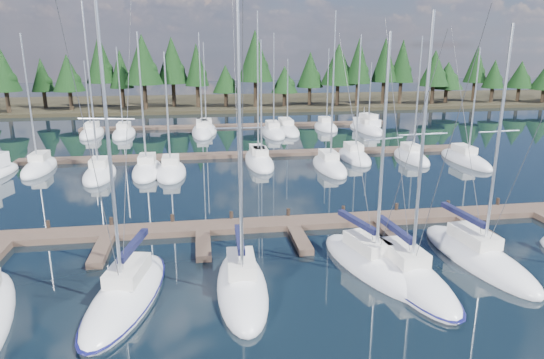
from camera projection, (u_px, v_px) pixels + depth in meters
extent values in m
plane|color=black|center=(266.00, 179.00, 44.64)|extent=(260.00, 260.00, 0.00)
cube|color=#2B2618|center=(227.00, 103.00, 101.71)|extent=(220.00, 30.00, 0.60)
cube|color=brown|center=(291.00, 223.00, 33.16)|extent=(44.00, 2.00, 0.40)
cube|color=brown|center=(101.00, 252.00, 28.56)|extent=(0.90, 4.00, 0.40)
cube|color=brown|center=(203.00, 246.00, 29.43)|extent=(0.90, 4.00, 0.40)
cube|color=brown|center=(300.00, 240.00, 30.30)|extent=(0.90, 4.00, 0.40)
cube|color=brown|center=(391.00, 234.00, 31.17)|extent=(0.90, 4.00, 0.40)
cube|color=brown|center=(477.00, 229.00, 32.04)|extent=(0.90, 4.00, 0.40)
cylinder|color=black|center=(48.00, 227.00, 31.72)|extent=(0.26, 0.26, 0.90)
cylinder|color=black|center=(112.00, 224.00, 32.30)|extent=(0.26, 0.26, 0.90)
cylinder|color=black|center=(173.00, 221.00, 32.88)|extent=(0.26, 0.26, 0.90)
cylinder|color=black|center=(231.00, 218.00, 33.46)|extent=(0.26, 0.26, 0.90)
cylinder|color=black|center=(288.00, 215.00, 34.04)|extent=(0.26, 0.26, 0.90)
cylinder|color=black|center=(343.00, 212.00, 34.63)|extent=(0.26, 0.26, 0.90)
cylinder|color=black|center=(396.00, 209.00, 35.21)|extent=(0.26, 0.26, 0.90)
cylinder|color=black|center=(448.00, 206.00, 35.79)|extent=(0.26, 0.26, 0.90)
cylinder|color=black|center=(498.00, 204.00, 36.37)|extent=(0.26, 0.26, 0.90)
cube|color=brown|center=(254.00, 154.00, 54.11)|extent=(50.00, 1.80, 0.40)
cube|color=brown|center=(239.00, 126.00, 73.16)|extent=(46.00, 1.80, 0.40)
ellipsoid|color=white|center=(126.00, 297.00, 23.48)|extent=(4.50, 9.45, 1.90)
cube|color=silver|center=(128.00, 271.00, 23.60)|extent=(2.05, 3.15, 0.70)
cylinder|color=silver|center=(108.00, 135.00, 20.89)|extent=(0.19, 0.19, 14.40)
cylinder|color=silver|center=(134.00, 247.00, 24.44)|extent=(0.92, 3.94, 0.12)
cube|color=#131534|center=(134.00, 245.00, 24.40)|extent=(1.11, 3.81, 0.30)
cylinder|color=silver|center=(106.00, 119.00, 20.69)|extent=(2.42, 0.56, 0.07)
cylinder|color=#3F3F44|center=(89.00, 148.00, 19.05)|extent=(0.82, 3.86, 14.71)
cylinder|color=#3F3F44|center=(127.00, 129.00, 23.24)|extent=(1.01, 4.75, 14.71)
ellipsoid|color=#0E0F46|center=(126.00, 296.00, 23.46)|extent=(4.68, 9.83, 0.18)
ellipsoid|color=white|center=(242.00, 289.00, 24.29)|extent=(2.74, 8.56, 1.90)
cube|color=silver|center=(241.00, 264.00, 24.37)|extent=(1.45, 2.75, 0.70)
cylinder|color=silver|center=(240.00, 143.00, 21.85)|extent=(0.16, 0.16, 13.41)
cylinder|color=silver|center=(240.00, 242.00, 25.14)|extent=(0.22, 3.74, 0.12)
cube|color=#131534|center=(240.00, 239.00, 25.10)|extent=(0.45, 3.57, 0.30)
cylinder|color=silver|center=(240.00, 128.00, 21.67)|extent=(2.26, 0.13, 0.07)
cylinder|color=#3F3F44|center=(243.00, 155.00, 20.15)|extent=(0.13, 3.68, 13.72)
cylinder|color=#3F3F44|center=(237.00, 137.00, 24.05)|extent=(0.16, 4.53, 13.72)
ellipsoid|color=white|center=(371.00, 266.00, 26.81)|extent=(4.80, 9.22, 1.90)
cube|color=silver|center=(367.00, 243.00, 26.88)|extent=(2.11, 3.10, 0.70)
cylinder|color=silver|center=(383.00, 150.00, 24.64)|extent=(0.20, 0.20, 11.60)
cylinder|color=silver|center=(357.00, 224.00, 27.61)|extent=(1.12, 3.79, 0.12)
cube|color=#131534|center=(357.00, 222.00, 27.57)|extent=(1.30, 3.68, 0.30)
cylinder|color=silver|center=(384.00, 139.00, 24.48)|extent=(2.28, 0.67, 0.07)
cylinder|color=#3F3F44|center=(407.00, 161.00, 23.00)|extent=(1.02, 3.71, 11.91)
cylinder|color=#3F3F44|center=(357.00, 145.00, 26.74)|extent=(1.25, 4.56, 11.91)
ellipsoid|color=white|center=(407.00, 277.00, 25.58)|extent=(3.57, 9.38, 1.90)
cube|color=silver|center=(404.00, 252.00, 25.69)|extent=(1.79, 3.05, 0.70)
cylinder|color=silver|center=(422.00, 147.00, 23.25)|extent=(0.17, 0.17, 12.47)
cylinder|color=silver|center=(395.00, 232.00, 26.52)|extent=(0.45, 4.04, 0.12)
cube|color=#131534|center=(395.00, 229.00, 26.48)|extent=(0.66, 3.87, 0.30)
cylinder|color=silver|center=(423.00, 134.00, 23.08)|extent=(2.55, 0.28, 0.07)
cylinder|color=#3F3F44|center=(445.00, 159.00, 21.44)|extent=(0.35, 3.97, 12.78)
cylinder|color=#3F3F44|center=(398.00, 141.00, 25.57)|extent=(0.43, 4.88, 12.78)
ellipsoid|color=#0E0F46|center=(407.00, 276.00, 25.56)|extent=(3.71, 9.76, 0.18)
ellipsoid|color=white|center=(477.00, 259.00, 27.75)|extent=(3.68, 9.96, 1.90)
cube|color=silver|center=(474.00, 236.00, 27.88)|extent=(1.80, 3.25, 0.70)
cylinder|color=silver|center=(498.00, 143.00, 25.46)|extent=(0.18, 0.18, 12.01)
cylinder|color=silver|center=(463.00, 217.00, 28.77)|extent=(0.54, 4.27, 0.12)
cube|color=#131534|center=(463.00, 215.00, 28.73)|extent=(0.75, 4.10, 0.30)
cylinder|color=silver|center=(499.00, 131.00, 25.30)|extent=(2.45, 0.31, 0.07)
cylinder|color=#3F3F44|center=(527.00, 154.00, 23.55)|extent=(0.45, 4.20, 12.32)
cylinder|color=#3F3F44|center=(467.00, 137.00, 27.91)|extent=(0.54, 5.17, 12.32)
ellipsoid|color=white|center=(40.00, 169.00, 47.92)|extent=(2.60, 7.95, 1.90)
cube|color=silver|center=(39.00, 156.00, 47.98)|extent=(1.43, 2.54, 0.70)
cylinder|color=silver|center=(29.00, 99.00, 45.71)|extent=(0.16, 0.16, 12.02)
ellipsoid|color=white|center=(100.00, 175.00, 45.51)|extent=(2.77, 7.54, 1.90)
cube|color=silver|center=(99.00, 162.00, 45.55)|extent=(1.52, 2.41, 0.70)
cylinder|color=silver|center=(90.00, 88.00, 42.98)|extent=(0.16, 0.16, 14.57)
ellipsoid|color=white|center=(147.00, 171.00, 46.88)|extent=(2.76, 8.16, 1.90)
cube|color=silver|center=(147.00, 158.00, 46.95)|extent=(1.52, 2.61, 0.70)
cylinder|color=silver|center=(142.00, 100.00, 44.64)|extent=(0.16, 0.16, 12.13)
ellipsoid|color=white|center=(171.00, 173.00, 46.34)|extent=(2.82, 7.45, 1.90)
cube|color=silver|center=(171.00, 160.00, 46.37)|extent=(1.55, 2.38, 0.70)
cylinder|color=silver|center=(167.00, 110.00, 44.37)|extent=(0.16, 0.16, 10.37)
ellipsoid|color=white|center=(258.00, 162.00, 50.81)|extent=(2.52, 9.54, 1.90)
cube|color=silver|center=(257.00, 150.00, 50.94)|extent=(1.38, 3.05, 0.70)
cylinder|color=silver|center=(258.00, 86.00, 48.24)|extent=(0.16, 0.16, 14.13)
ellipsoid|color=white|center=(261.00, 164.00, 50.00)|extent=(2.46, 7.84, 1.90)
cube|color=silver|center=(261.00, 151.00, 50.05)|extent=(1.35, 2.51, 0.70)
cylinder|color=silver|center=(261.00, 100.00, 47.86)|extent=(0.16, 0.16, 11.48)
ellipsoid|color=white|center=(329.00, 167.00, 48.52)|extent=(2.69, 8.59, 1.90)
cube|color=silver|center=(328.00, 155.00, 48.61)|extent=(1.48, 2.75, 0.70)
cylinder|color=silver|center=(333.00, 88.00, 46.01)|extent=(0.16, 0.16, 14.00)
ellipsoid|color=white|center=(354.00, 158.00, 52.54)|extent=(2.81, 7.62, 1.90)
cube|color=silver|center=(354.00, 146.00, 52.58)|extent=(1.55, 2.44, 0.70)
cylinder|color=silver|center=(358.00, 94.00, 50.34)|extent=(0.16, 0.16, 12.02)
ellipsoid|color=white|center=(411.00, 158.00, 52.30)|extent=(2.43, 7.47, 1.90)
cube|color=silver|center=(411.00, 147.00, 52.34)|extent=(1.34, 2.39, 0.70)
cylinder|color=silver|center=(418.00, 95.00, 50.13)|extent=(0.16, 0.16, 11.83)
ellipsoid|color=white|center=(465.00, 161.00, 51.23)|extent=(2.60, 9.24, 1.90)
cube|color=silver|center=(464.00, 149.00, 51.35)|extent=(1.43, 2.96, 0.70)
cylinder|color=silver|center=(474.00, 102.00, 49.13)|extent=(0.16, 0.16, 10.74)
ellipsoid|color=white|center=(92.00, 134.00, 66.56)|extent=(2.89, 8.49, 1.90)
cube|color=silver|center=(92.00, 125.00, 66.65)|extent=(1.59, 2.72, 0.70)
cylinder|color=silver|center=(87.00, 95.00, 64.73)|extent=(0.16, 0.16, 8.98)
ellipsoid|color=white|center=(124.00, 134.00, 66.28)|extent=(2.92, 8.49, 1.90)
cube|color=silver|center=(124.00, 125.00, 66.36)|extent=(1.61, 2.72, 0.70)
cylinder|color=silver|center=(120.00, 89.00, 64.20)|extent=(0.16, 0.16, 10.75)
ellipsoid|color=white|center=(202.00, 132.00, 67.87)|extent=(2.89, 11.27, 1.90)
cube|color=silver|center=(202.00, 123.00, 68.08)|extent=(1.59, 3.61, 0.70)
cylinder|color=silver|center=(200.00, 81.00, 65.42)|extent=(0.16, 0.16, 12.57)
ellipsoid|color=white|center=(206.00, 130.00, 69.34)|extent=(2.88, 8.91, 1.90)
cube|color=silver|center=(206.00, 122.00, 69.44)|extent=(1.58, 2.85, 0.70)
cylinder|color=silver|center=(205.00, 85.00, 67.17)|extent=(0.16, 0.16, 11.33)
ellipsoid|color=white|center=(273.00, 133.00, 67.22)|extent=(2.90, 10.01, 1.90)
cube|color=silver|center=(273.00, 124.00, 67.38)|extent=(1.59, 3.20, 0.70)
cylinder|color=silver|center=(274.00, 81.00, 64.84)|extent=(0.16, 0.16, 12.50)
ellipsoid|color=white|center=(287.00, 130.00, 69.78)|extent=(2.99, 11.95, 1.90)
cube|color=silver|center=(286.00, 121.00, 70.02)|extent=(1.64, 3.82, 0.70)
cylinder|color=silver|center=(288.00, 92.00, 67.75)|extent=(0.16, 0.16, 9.15)
ellipsoid|color=white|center=(326.00, 128.00, 71.57)|extent=(2.99, 7.30, 1.90)
cube|color=silver|center=(325.00, 119.00, 71.59)|extent=(1.64, 2.33, 0.70)
cylinder|color=silver|center=(328.00, 86.00, 69.58)|extent=(0.16, 0.16, 10.51)
ellipsoid|color=white|center=(367.00, 130.00, 69.91)|extent=(2.75, 9.95, 1.90)
cube|color=silver|center=(366.00, 121.00, 70.06)|extent=(1.51, 3.18, 0.70)
cylinder|color=silver|center=(370.00, 94.00, 68.05)|extent=(0.16, 0.16, 8.65)
ellipsoid|color=white|center=(366.00, 129.00, 70.87)|extent=(4.57, 8.24, 1.57)
cube|color=white|center=(367.00, 122.00, 70.59)|extent=(3.02, 4.67, 1.04)
cube|color=silver|center=(369.00, 116.00, 70.02)|extent=(2.10, 3.02, 0.78)
cylinder|color=silver|center=(364.00, 112.00, 70.91)|extent=(0.10, 0.10, 1.39)
cylinder|color=black|center=(8.00, 102.00, 83.81)|extent=(0.70, 0.70, 3.66)
cone|color=black|center=(3.00, 70.00, 82.37)|extent=(5.25, 5.25, 7.12)
ellipsoid|color=black|center=(8.00, 80.00, 82.88)|extent=(3.15, 3.15, 3.15)
cylinder|color=black|center=(45.00, 100.00, 89.98)|extent=(0.70, 0.70, 3.10)
cone|color=black|center=(42.00, 75.00, 88.76)|extent=(4.11, 4.11, 6.02)
ellipsoid|color=black|center=(46.00, 82.00, 89.20)|extent=(2.46, 2.46, 2.46)
cylinder|color=black|center=(71.00, 100.00, 87.68)|extent=(0.70, 0.70, 3.34)
cone|color=black|center=(68.00, 73.00, 86.36)|extent=(5.55, 5.55, 6.50)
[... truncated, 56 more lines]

